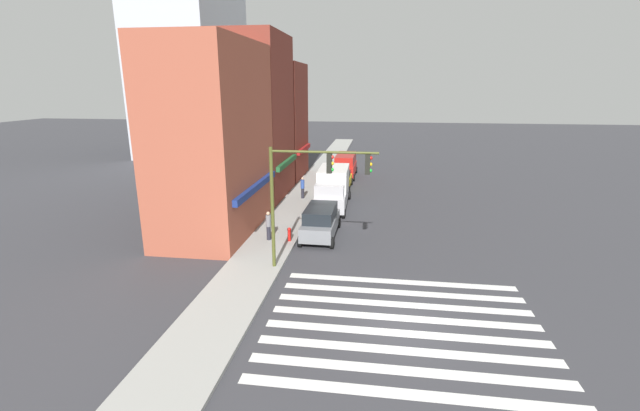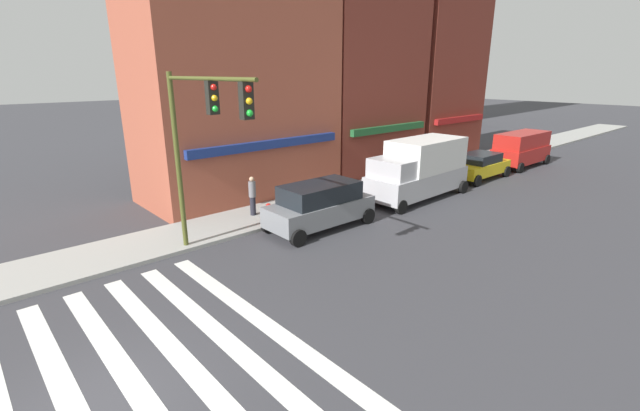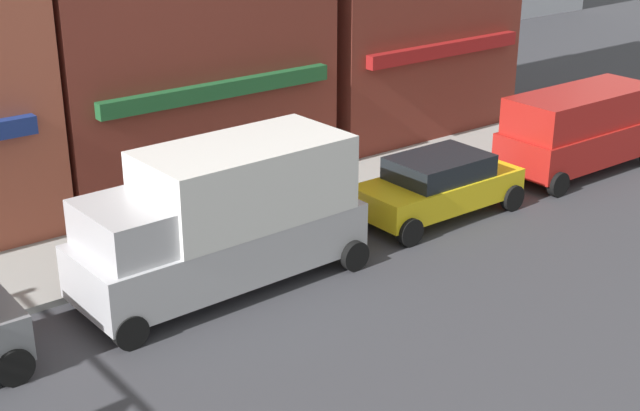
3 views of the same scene
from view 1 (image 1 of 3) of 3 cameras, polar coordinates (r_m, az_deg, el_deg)
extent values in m
plane|color=#38383D|center=(17.88, 11.07, -15.44)|extent=(200.00, 200.00, 0.00)
cube|color=#9E9E99|center=(18.90, -12.95, -13.48)|extent=(120.00, 3.00, 0.15)
cube|color=silver|center=(14.63, 11.83, -23.42)|extent=(0.51, 10.80, 0.01)
cube|color=silver|center=(15.52, 11.57, -20.80)|extent=(0.51, 10.80, 0.01)
cube|color=silver|center=(16.45, 11.35, -18.47)|extent=(0.51, 10.80, 0.01)
cube|color=silver|center=(17.40, 11.16, -16.39)|extent=(0.51, 10.80, 0.01)
cube|color=silver|center=(18.37, 10.98, -14.52)|extent=(0.51, 10.80, 0.01)
cube|color=silver|center=(19.35, 10.83, -12.85)|extent=(0.51, 10.80, 0.01)
cube|color=silver|center=(20.36, 10.70, -11.34)|extent=(0.51, 10.80, 0.01)
cube|color=silver|center=(21.37, 10.58, -9.97)|extent=(0.51, 10.80, 0.01)
cube|color=#9E4C38|center=(27.77, -13.99, 8.53)|extent=(9.93, 5.00, 11.86)
cube|color=navy|center=(27.40, -8.43, 2.51)|extent=(8.44, 0.30, 0.40)
cube|color=maroon|center=(36.17, -8.72, 11.43)|extent=(7.78, 5.00, 13.20)
cube|color=#1E592D|center=(35.95, -4.41, 5.75)|extent=(6.61, 0.30, 0.40)
cube|color=maroon|center=(43.93, -5.66, 11.01)|extent=(7.14, 5.00, 11.32)
cube|color=maroon|center=(43.68, -2.16, 7.54)|extent=(6.07, 0.30, 0.40)
cylinder|color=#474C1E|center=(21.49, -6.35, -0.61)|extent=(0.18, 0.18, 6.33)
cylinder|color=#474C1E|center=(20.36, 0.54, 7.13)|extent=(0.12, 5.18, 0.12)
cube|color=black|center=(20.42, 1.26, 5.66)|extent=(0.32, 0.24, 0.95)
sphere|color=red|center=(20.35, 1.63, 6.47)|extent=(0.18, 0.18, 0.18)
sphere|color=#EAAD14|center=(20.40, 1.62, 5.63)|extent=(0.18, 0.18, 0.18)
sphere|color=green|center=(20.46, 1.62, 4.81)|extent=(0.18, 0.18, 0.18)
cube|color=black|center=(20.28, 6.38, 5.50)|extent=(0.32, 0.24, 0.95)
sphere|color=red|center=(20.23, 6.77, 6.31)|extent=(0.18, 0.18, 0.18)
sphere|color=#EAAD14|center=(20.28, 6.75, 5.47)|extent=(0.18, 0.18, 0.18)
sphere|color=green|center=(20.34, 6.72, 4.64)|extent=(0.18, 0.18, 0.18)
cube|color=slate|center=(26.74, 0.08, -2.62)|extent=(4.72, 1.96, 0.85)
cube|color=black|center=(26.51, 0.08, -0.98)|extent=(3.31, 1.79, 0.75)
cylinder|color=black|center=(25.22, -2.69, -4.81)|extent=(0.68, 0.22, 0.68)
cylinder|color=black|center=(24.96, 1.62, -5.03)|extent=(0.68, 0.22, 0.68)
cylinder|color=black|center=(28.84, -1.26, -2.14)|extent=(0.68, 0.22, 0.68)
cylinder|color=black|center=(28.60, 2.50, -2.31)|extent=(0.68, 0.22, 0.68)
cube|color=#B7B7BC|center=(33.14, 1.70, 1.21)|extent=(6.25, 2.35, 1.10)
cube|color=silver|center=(33.44, 1.84, 3.71)|extent=(4.39, 2.31, 1.60)
cube|color=#B7B7BC|center=(30.99, 1.30, 2.09)|extent=(1.79, 2.13, 0.90)
cylinder|color=black|center=(30.86, -0.90, -0.94)|extent=(0.68, 0.22, 0.68)
cylinder|color=black|center=(30.61, 3.17, -1.11)|extent=(0.68, 0.22, 0.68)
cylinder|color=black|center=(36.00, 0.43, 1.48)|extent=(0.68, 0.22, 0.68)
cylinder|color=black|center=(35.78, 3.93, 1.35)|extent=(0.68, 0.22, 0.68)
cube|color=yellow|center=(39.33, 2.74, 3.20)|extent=(4.41, 1.84, 0.70)
cube|color=black|center=(39.20, 2.75, 4.09)|extent=(2.43, 1.68, 0.55)
cylinder|color=black|center=(37.76, 1.11, 2.15)|extent=(0.68, 0.22, 0.68)
cylinder|color=black|center=(37.59, 3.84, 2.05)|extent=(0.68, 0.22, 0.68)
cylinder|color=black|center=(41.23, 1.72, 3.30)|extent=(0.68, 0.22, 0.68)
cylinder|color=black|center=(41.08, 4.22, 3.22)|extent=(0.68, 0.22, 0.68)
cube|color=#B21E19|center=(44.77, 3.42, 4.92)|extent=(5.02, 2.04, 1.00)
cube|color=#B21E19|center=(44.59, 3.44, 6.18)|extent=(4.77, 1.88, 1.00)
cylinder|color=black|center=(42.92, 1.84, 3.79)|extent=(0.68, 0.22, 0.68)
cylinder|color=black|center=(42.75, 4.51, 3.70)|extent=(0.68, 0.22, 0.68)
cylinder|color=black|center=(47.00, 2.40, 4.82)|extent=(0.68, 0.22, 0.68)
cylinder|color=black|center=(46.85, 4.85, 4.75)|extent=(0.68, 0.22, 0.68)
cylinder|color=#23232D|center=(35.50, -2.33, 1.65)|extent=(0.26, 0.26, 0.85)
cylinder|color=#2D4C9E|center=(35.32, -2.35, 2.87)|extent=(0.32, 0.32, 0.70)
sphere|color=tan|center=(35.22, -2.36, 3.60)|extent=(0.22, 0.22, 0.22)
cylinder|color=#23232D|center=(26.09, -6.85, -3.65)|extent=(0.26, 0.26, 0.85)
cylinder|color=slate|center=(25.85, -6.91, -2.03)|extent=(0.32, 0.32, 0.70)
sphere|color=tan|center=(25.71, -6.94, -1.05)|extent=(0.22, 0.22, 0.22)
cylinder|color=red|center=(25.80, -4.12, -4.04)|extent=(0.20, 0.20, 0.65)
sphere|color=red|center=(25.67, -4.13, -3.21)|extent=(0.24, 0.24, 0.24)
camera|label=2|loc=(16.84, 40.80, 2.16)|focal=24.00mm
camera|label=3|loc=(25.61, 34.33, 11.66)|focal=50.00mm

